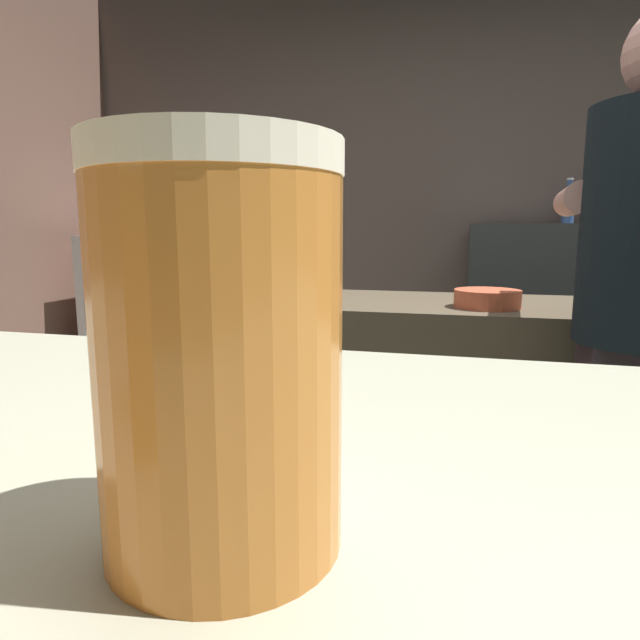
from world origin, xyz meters
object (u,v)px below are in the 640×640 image
mini_fridge (148,328)px  bottle_hot_sauce (623,208)px  pint_glass_far (220,352)px  mixing_bowl (487,299)px  bottle_soy (602,206)px  bottle_vinegar (568,206)px

mini_fridge → bottle_hot_sauce: (2.67, 0.12, 0.72)m
mini_fridge → pint_glass_far: (1.81, -2.82, 0.56)m
mixing_bowl → bottle_soy: (0.62, 1.37, 0.34)m
mini_fridge → bottle_vinegar: (2.43, 0.24, 0.73)m
mixing_bowl → pint_glass_far: (-0.16, -1.63, 0.17)m
bottle_vinegar → bottle_hot_sauce: 0.27m
bottle_vinegar → pint_glass_far: bearing=-101.5°
mini_fridge → mixing_bowl: mini_fridge is taller
bottle_vinegar → bottle_hot_sauce: size_ratio=1.21×
mixing_bowl → pint_glass_far: pint_glass_far is taller
pint_glass_far → bottle_soy: (0.78, 3.01, 0.17)m
pint_glass_far → bottle_hot_sauce: size_ratio=0.62×
bottle_vinegar → bottle_soy: 0.16m
mini_fridge → bottle_hot_sauce: bearing=2.6°
pint_glass_far → bottle_vinegar: 3.13m
mixing_bowl → bottle_hot_sauce: bottle_hot_sauce is taller
mini_fridge → pint_glass_far: bearing=-57.3°
mixing_bowl → bottle_vinegar: 1.54m
pint_glass_far → bottle_hot_sauce: bearing=73.7°
bottle_soy → mixing_bowl: bearing=-114.3°
mini_fridge → bottle_vinegar: 2.55m
bottle_hot_sauce → bottle_soy: size_ratio=0.87×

